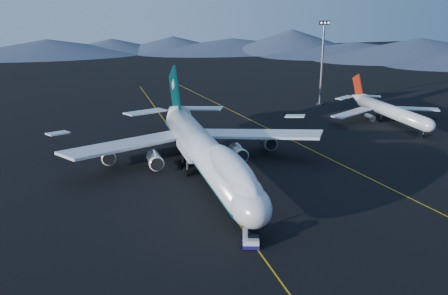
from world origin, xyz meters
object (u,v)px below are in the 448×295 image
object	(u,v)px
pushback_tug	(251,238)
boeing_747	(205,151)
floodlight_mast	(322,63)
second_jet	(388,110)

from	to	relation	value
pushback_tug	boeing_747	bearing A→B (deg)	107.32
pushback_tug	floodlight_mast	world-z (taller)	floodlight_mast
second_jet	floodlight_mast	bearing A→B (deg)	127.04
boeing_747	pushback_tug	distance (m)	29.97
boeing_747	second_jet	size ratio (longest dim) A/B	1.75
boeing_747	second_jet	world-z (taller)	boeing_747
boeing_747	pushback_tug	size ratio (longest dim) A/B	12.76
boeing_747	second_jet	distance (m)	70.35
second_jet	floodlight_mast	distance (m)	31.20
boeing_747	floodlight_mast	world-z (taller)	floodlight_mast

